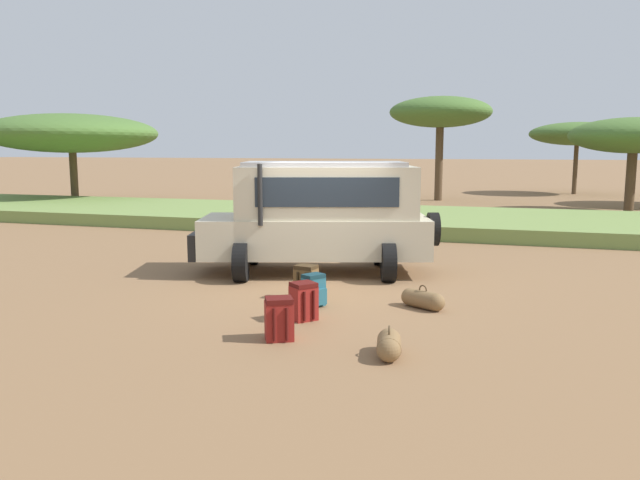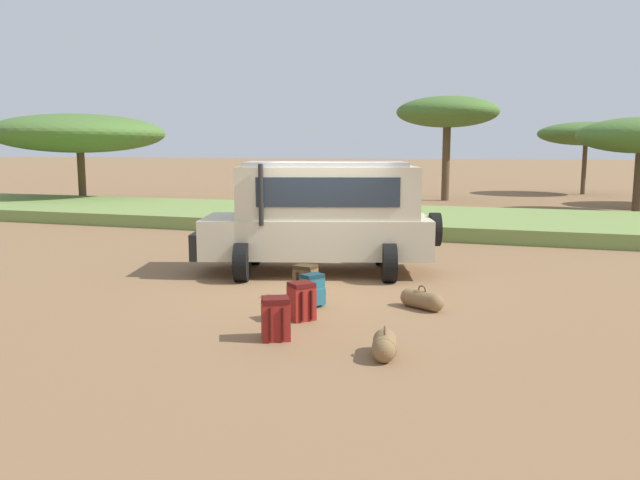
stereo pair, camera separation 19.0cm
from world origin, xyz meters
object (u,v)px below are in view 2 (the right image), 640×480
object	(u,v)px
acacia_tree_left_mid	(447,113)
acacia_tree_centre_back	(586,134)
backpack_outermost	(276,319)
duffel_bag_soft_canvas	(422,300)
backpack_near_rear_wheel	(301,301)
safari_vehicle	(322,214)
duffel_bag_low_black_case	(384,345)
backpack_cluster_center	(313,291)
backpack_beside_front_wheel	(306,282)
acacia_tree_far_left	(79,134)

from	to	relation	value
acacia_tree_left_mid	acacia_tree_centre_back	bearing A→B (deg)	44.86
backpack_outermost	duffel_bag_soft_canvas	distance (m)	2.95
backpack_near_rear_wheel	duffel_bag_soft_canvas	distance (m)	2.16
safari_vehicle	duffel_bag_low_black_case	size ratio (longest dim) A/B	7.22
backpack_near_rear_wheel	duffel_bag_low_black_case	xyz separation A→B (m)	(1.67, -1.35, -0.14)
duffel_bag_soft_canvas	acacia_tree_centre_back	xyz separation A→B (m)	(4.69, 30.29, 3.45)
backpack_cluster_center	duffel_bag_low_black_case	size ratio (longest dim) A/B	0.75
acacia_tree_centre_back	acacia_tree_left_mid	bearing A→B (deg)	-135.14
acacia_tree_centre_back	backpack_near_rear_wheel	bearing A→B (deg)	-101.47
safari_vehicle	backpack_near_rear_wheel	distance (m)	4.01
duffel_bag_soft_canvas	acacia_tree_left_mid	bearing A→B (deg)	96.41
backpack_beside_front_wheel	acacia_tree_left_mid	bearing A→B (deg)	91.13
backpack_near_rear_wheel	backpack_outermost	world-z (taller)	backpack_outermost
backpack_cluster_center	acacia_tree_left_mid	xyz separation A→B (m)	(-0.76, 23.47, 4.31)
acacia_tree_left_mid	duffel_bag_soft_canvas	bearing A→B (deg)	-83.59
backpack_near_rear_wheel	duffel_bag_low_black_case	size ratio (longest dim) A/B	0.81
backpack_cluster_center	backpack_outermost	size ratio (longest dim) A/B	0.92
duffel_bag_low_black_case	acacia_tree_left_mid	bearing A→B (deg)	95.64
backpack_beside_front_wheel	duffel_bag_low_black_case	bearing A→B (deg)	-52.63
acacia_tree_left_mid	acacia_tree_centre_back	xyz separation A→B (m)	(7.28, 7.25, -0.98)
acacia_tree_left_mid	duffel_bag_low_black_case	bearing A→B (deg)	-84.36
backpack_beside_front_wheel	duffel_bag_low_black_case	distance (m)	3.44
backpack_near_rear_wheel	backpack_outermost	distance (m)	1.10
duffel_bag_low_black_case	duffel_bag_soft_canvas	bearing A→B (deg)	88.89
duffel_bag_low_black_case	duffel_bag_soft_canvas	world-z (taller)	duffel_bag_low_black_case
backpack_cluster_center	acacia_tree_left_mid	world-z (taller)	acacia_tree_left_mid
backpack_outermost	duffel_bag_soft_canvas	xyz separation A→B (m)	(1.70, 2.40, -0.15)
backpack_near_rear_wheel	acacia_tree_left_mid	bearing A→B (deg)	92.05
backpack_cluster_center	duffel_bag_soft_canvas	distance (m)	1.88
backpack_outermost	acacia_tree_far_left	world-z (taller)	acacia_tree_far_left
duffel_bag_soft_canvas	acacia_tree_centre_back	world-z (taller)	acacia_tree_centre_back
backpack_cluster_center	backpack_outermost	xyz separation A→B (m)	(0.12, -1.97, 0.03)
backpack_outermost	acacia_tree_far_left	bearing A→B (deg)	135.29
duffel_bag_low_black_case	acacia_tree_far_left	world-z (taller)	acacia_tree_far_left
backpack_beside_front_wheel	acacia_tree_far_left	bearing A→B (deg)	138.98
acacia_tree_far_left	backpack_near_rear_wheel	bearing A→B (deg)	-42.86
duffel_bag_soft_canvas	acacia_tree_centre_back	size ratio (longest dim) A/B	0.14
backpack_near_rear_wheel	backpack_outermost	size ratio (longest dim) A/B	0.99
backpack_outermost	safari_vehicle	bearing A→B (deg)	100.85
acacia_tree_far_left	backpack_beside_front_wheel	bearing A→B (deg)	-41.02
backpack_outermost	backpack_beside_front_wheel	bearing A→B (deg)	99.97
duffel_bag_low_black_case	acacia_tree_centre_back	size ratio (longest dim) A/B	0.14
backpack_cluster_center	backpack_near_rear_wheel	distance (m)	0.88
acacia_tree_far_left	backpack_cluster_center	bearing A→B (deg)	-41.45
backpack_outermost	duffel_bag_low_black_case	bearing A→B (deg)	-8.76
safari_vehicle	duffel_bag_low_black_case	distance (m)	5.85
backpack_cluster_center	acacia_tree_left_mid	distance (m)	23.87
safari_vehicle	acacia_tree_centre_back	size ratio (longest dim) A/B	0.98
backpack_beside_front_wheel	duffel_bag_soft_canvas	xyz separation A→B (m)	(2.14, -0.07, -0.15)
acacia_tree_left_mid	safari_vehicle	bearing A→B (deg)	-90.13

